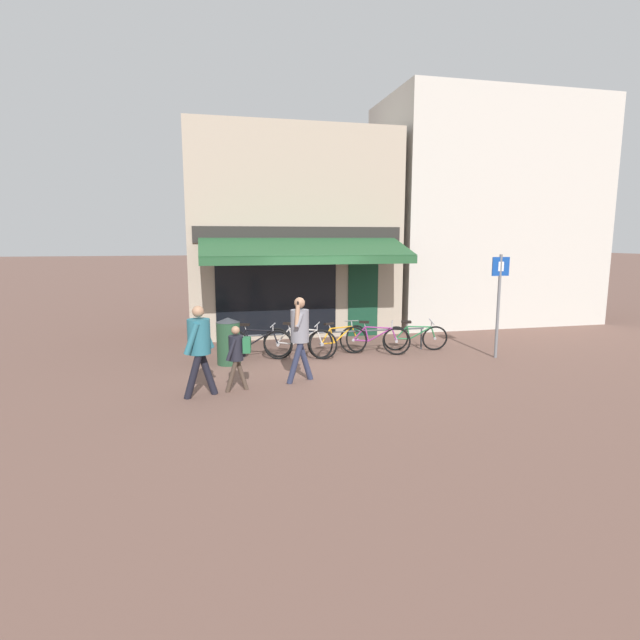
{
  "coord_description": "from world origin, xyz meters",
  "views": [
    {
      "loc": [
        -2.73,
        -10.77,
        2.82
      ],
      "look_at": [
        -0.26,
        -0.18,
        1.05
      ],
      "focal_mm": 28.0,
      "sensor_mm": 36.0,
      "label": 1
    }
  ],
  "objects_px": {
    "pedestrian_child": "(238,351)",
    "pedestrian_adult": "(300,330)",
    "bicycle_green": "(415,337)",
    "bicycle_purple": "(375,339)",
    "parking_sign": "(499,295)",
    "litter_bin": "(228,341)",
    "bicycle_black": "(256,343)",
    "bicycle_silver": "(300,342)",
    "bicycle_orange": "(339,340)",
    "pedestrian_second_adult": "(199,342)"
  },
  "relations": [
    {
      "from": "bicycle_black",
      "to": "bicycle_orange",
      "type": "distance_m",
      "value": 2.04
    },
    {
      "from": "bicycle_green",
      "to": "pedestrian_second_adult",
      "type": "xyz_separation_m",
      "value": [
        -5.31,
        -2.59,
        0.65
      ]
    },
    {
      "from": "bicycle_orange",
      "to": "litter_bin",
      "type": "bearing_deg",
      "value": 164.03
    },
    {
      "from": "pedestrian_second_adult",
      "to": "pedestrian_child",
      "type": "bearing_deg",
      "value": -157.35
    },
    {
      "from": "bicycle_orange",
      "to": "pedestrian_adult",
      "type": "relative_size",
      "value": 1.0
    },
    {
      "from": "bicycle_green",
      "to": "bicycle_purple",
      "type": "bearing_deg",
      "value": -161.62
    },
    {
      "from": "pedestrian_adult",
      "to": "pedestrian_child",
      "type": "xyz_separation_m",
      "value": [
        -1.24,
        -0.35,
        -0.27
      ]
    },
    {
      "from": "pedestrian_second_adult",
      "to": "litter_bin",
      "type": "xyz_separation_m",
      "value": [
        0.62,
        2.28,
        -0.46
      ]
    },
    {
      "from": "bicycle_black",
      "to": "pedestrian_child",
      "type": "height_order",
      "value": "pedestrian_child"
    },
    {
      "from": "bicycle_orange",
      "to": "bicycle_green",
      "type": "distance_m",
      "value": 2.01
    },
    {
      "from": "bicycle_black",
      "to": "bicycle_purple",
      "type": "height_order",
      "value": "bicycle_black"
    },
    {
      "from": "bicycle_purple",
      "to": "pedestrian_second_adult",
      "type": "bearing_deg",
      "value": -127.14
    },
    {
      "from": "bicycle_black",
      "to": "bicycle_silver",
      "type": "height_order",
      "value": "bicycle_silver"
    },
    {
      "from": "pedestrian_adult",
      "to": "parking_sign",
      "type": "xyz_separation_m",
      "value": [
        4.96,
        0.92,
        0.47
      ]
    },
    {
      "from": "bicycle_black",
      "to": "parking_sign",
      "type": "bearing_deg",
      "value": 7.97
    },
    {
      "from": "bicycle_black",
      "to": "bicycle_green",
      "type": "height_order",
      "value": "bicycle_black"
    },
    {
      "from": "bicycle_black",
      "to": "pedestrian_adult",
      "type": "xyz_separation_m",
      "value": [
        0.66,
        -2.1,
        0.66
      ]
    },
    {
      "from": "bicycle_green",
      "to": "litter_bin",
      "type": "bearing_deg",
      "value": -164.76
    },
    {
      "from": "bicycle_silver",
      "to": "pedestrian_second_adult",
      "type": "relative_size",
      "value": 1.0
    },
    {
      "from": "litter_bin",
      "to": "bicycle_purple",
      "type": "bearing_deg",
      "value": 2.81
    },
    {
      "from": "bicycle_black",
      "to": "pedestrian_second_adult",
      "type": "xyz_separation_m",
      "value": [
        -1.27,
        -2.64,
        0.62
      ]
    },
    {
      "from": "bicycle_purple",
      "to": "pedestrian_second_adult",
      "type": "relative_size",
      "value": 0.98
    },
    {
      "from": "bicycle_silver",
      "to": "bicycle_green",
      "type": "bearing_deg",
      "value": 27.9
    },
    {
      "from": "bicycle_silver",
      "to": "bicycle_orange",
      "type": "xyz_separation_m",
      "value": [
        1.02,
        0.14,
        -0.02
      ]
    },
    {
      "from": "bicycle_green",
      "to": "parking_sign",
      "type": "height_order",
      "value": "parking_sign"
    },
    {
      "from": "bicycle_orange",
      "to": "pedestrian_child",
      "type": "height_order",
      "value": "pedestrian_child"
    },
    {
      "from": "bicycle_black",
      "to": "pedestrian_child",
      "type": "bearing_deg",
      "value": -83.52
    },
    {
      "from": "bicycle_green",
      "to": "pedestrian_second_adult",
      "type": "relative_size",
      "value": 0.98
    },
    {
      "from": "bicycle_black",
      "to": "bicycle_green",
      "type": "relative_size",
      "value": 1.02
    },
    {
      "from": "bicycle_orange",
      "to": "pedestrian_second_adult",
      "type": "xyz_separation_m",
      "value": [
        -3.31,
        -2.59,
        0.63
      ]
    },
    {
      "from": "bicycle_purple",
      "to": "parking_sign",
      "type": "height_order",
      "value": "parking_sign"
    },
    {
      "from": "bicycle_purple",
      "to": "pedestrian_child",
      "type": "height_order",
      "value": "pedestrian_child"
    },
    {
      "from": "pedestrian_adult",
      "to": "parking_sign",
      "type": "height_order",
      "value": "parking_sign"
    },
    {
      "from": "bicycle_purple",
      "to": "bicycle_black",
      "type": "bearing_deg",
      "value": -161.21
    },
    {
      "from": "bicycle_black",
      "to": "bicycle_orange",
      "type": "relative_size",
      "value": 0.98
    },
    {
      "from": "bicycle_orange",
      "to": "pedestrian_second_adult",
      "type": "distance_m",
      "value": 4.25
    },
    {
      "from": "pedestrian_child",
      "to": "pedestrian_adult",
      "type": "bearing_deg",
      "value": -153.99
    },
    {
      "from": "litter_bin",
      "to": "pedestrian_child",
      "type": "bearing_deg",
      "value": -88.07
    },
    {
      "from": "bicycle_orange",
      "to": "pedestrian_second_adult",
      "type": "relative_size",
      "value": 1.02
    },
    {
      "from": "bicycle_silver",
      "to": "parking_sign",
      "type": "height_order",
      "value": "parking_sign"
    },
    {
      "from": "bicycle_orange",
      "to": "bicycle_green",
      "type": "xyz_separation_m",
      "value": [
        2.01,
        0.0,
        -0.02
      ]
    },
    {
      "from": "litter_bin",
      "to": "parking_sign",
      "type": "relative_size",
      "value": 0.44
    },
    {
      "from": "bicycle_green",
      "to": "litter_bin",
      "type": "distance_m",
      "value": 4.71
    },
    {
      "from": "bicycle_orange",
      "to": "parking_sign",
      "type": "bearing_deg",
      "value": -40.12
    },
    {
      "from": "bicycle_black",
      "to": "parking_sign",
      "type": "xyz_separation_m",
      "value": [
        5.62,
        -1.18,
        1.13
      ]
    },
    {
      "from": "pedestrian_adult",
      "to": "pedestrian_child",
      "type": "bearing_deg",
      "value": 15.69
    },
    {
      "from": "bicycle_purple",
      "to": "bicycle_green",
      "type": "distance_m",
      "value": 1.15
    },
    {
      "from": "bicycle_silver",
      "to": "pedestrian_second_adult",
      "type": "bearing_deg",
      "value": -107.92
    },
    {
      "from": "bicycle_black",
      "to": "litter_bin",
      "type": "xyz_separation_m",
      "value": [
        -0.66,
        -0.36,
        0.16
      ]
    },
    {
      "from": "bicycle_green",
      "to": "pedestrian_child",
      "type": "bearing_deg",
      "value": -141.04
    }
  ]
}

